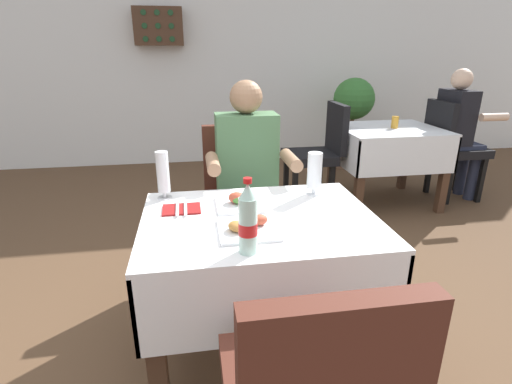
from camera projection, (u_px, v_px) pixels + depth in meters
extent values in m
plane|color=brown|center=(237.00, 378.00, 1.78)|extent=(11.00, 11.00, 0.00)
cube|color=white|center=(199.00, 41.00, 4.81)|extent=(11.00, 0.12, 3.05)
cube|color=white|center=(260.00, 219.00, 1.69)|extent=(1.01, 0.77, 0.02)
cube|color=white|center=(278.00, 305.00, 1.40)|extent=(1.01, 0.02, 0.32)
cube|color=white|center=(248.00, 220.00, 2.10)|extent=(1.01, 0.02, 0.32)
cube|color=white|center=(145.00, 263.00, 1.67)|extent=(0.02, 0.77, 0.32)
cube|color=white|center=(364.00, 245.00, 1.82)|extent=(0.02, 0.77, 0.32)
cube|color=#472D1E|center=(156.00, 353.00, 1.44)|extent=(0.07, 0.07, 0.72)
cube|color=#472D1E|center=(381.00, 327.00, 1.58)|extent=(0.07, 0.07, 0.72)
cube|color=#472D1E|center=(165.00, 264.00, 2.05)|extent=(0.07, 0.07, 0.72)
cube|color=#472D1E|center=(328.00, 250.00, 2.18)|extent=(0.07, 0.07, 0.72)
cube|color=#4C2319|center=(241.00, 209.00, 2.40)|extent=(0.44, 0.44, 0.08)
cube|color=#4C2319|center=(235.00, 158.00, 2.55)|extent=(0.42, 0.06, 0.44)
cube|color=black|center=(216.00, 263.00, 2.31)|extent=(0.04, 0.04, 0.45)
cube|color=black|center=(272.00, 258.00, 2.36)|extent=(0.04, 0.04, 0.45)
cube|color=black|center=(213.00, 238.00, 2.63)|extent=(0.04, 0.04, 0.45)
cube|color=black|center=(263.00, 234.00, 2.68)|extent=(0.04, 0.04, 0.45)
cylinder|color=#282D42|center=(240.00, 264.00, 2.30)|extent=(0.10, 0.10, 0.45)
cylinder|color=#282D42|center=(266.00, 262.00, 2.33)|extent=(0.10, 0.10, 0.45)
cube|color=#282D42|center=(249.00, 208.00, 2.37)|extent=(0.34, 0.36, 0.12)
cube|color=#4C754C|center=(247.00, 156.00, 2.33)|extent=(0.36, 0.20, 0.50)
sphere|color=#997051|center=(246.00, 97.00, 2.22)|extent=(0.19, 0.19, 0.19)
cylinder|color=#997051|center=(213.00, 164.00, 2.08)|extent=(0.07, 0.26, 0.07)
cylinder|color=#997051|center=(291.00, 160.00, 2.14)|extent=(0.07, 0.26, 0.07)
cube|color=white|center=(248.00, 230.00, 1.55)|extent=(0.24, 0.24, 0.01)
ellipsoid|color=#C14C33|center=(259.00, 220.00, 1.57)|extent=(0.08, 0.06, 0.04)
ellipsoid|color=#B77A38|center=(237.00, 226.00, 1.53)|extent=(0.09, 0.10, 0.04)
cube|color=white|center=(241.00, 204.00, 1.81)|extent=(0.23, 0.23, 0.01)
ellipsoid|color=#4C8E38|center=(239.00, 199.00, 1.80)|extent=(0.09, 0.09, 0.04)
ellipsoid|color=#4C8E38|center=(245.00, 197.00, 1.82)|extent=(0.07, 0.06, 0.04)
ellipsoid|color=#C14C33|center=(237.00, 198.00, 1.80)|extent=(0.10, 0.10, 0.05)
cylinder|color=white|center=(165.00, 198.00, 1.90)|extent=(0.07, 0.07, 0.01)
cylinder|color=white|center=(165.00, 194.00, 1.89)|extent=(0.02, 0.02, 0.03)
cylinder|color=white|center=(163.00, 172.00, 1.85)|extent=(0.06, 0.06, 0.20)
cylinder|color=black|center=(163.00, 177.00, 1.86)|extent=(0.06, 0.06, 0.15)
cylinder|color=white|center=(313.00, 194.00, 1.95)|extent=(0.07, 0.07, 0.01)
cylinder|color=white|center=(313.00, 190.00, 1.94)|extent=(0.02, 0.02, 0.03)
cylinder|color=white|center=(315.00, 170.00, 1.91)|extent=(0.07, 0.07, 0.18)
cylinder|color=#C68928|center=(314.00, 174.00, 1.91)|extent=(0.07, 0.07, 0.14)
cylinder|color=silver|center=(248.00, 226.00, 1.36)|extent=(0.07, 0.07, 0.21)
cylinder|color=red|center=(248.00, 228.00, 1.36)|extent=(0.07, 0.07, 0.05)
cone|color=silver|center=(248.00, 191.00, 1.31)|extent=(0.06, 0.06, 0.05)
cylinder|color=red|center=(248.00, 181.00, 1.30)|extent=(0.03, 0.03, 0.02)
cube|color=maroon|center=(182.00, 209.00, 1.76)|extent=(0.17, 0.13, 0.01)
cube|color=silver|center=(177.00, 208.00, 1.75)|extent=(0.02, 0.19, 0.01)
cube|color=silver|center=(186.00, 207.00, 1.76)|extent=(0.02, 0.19, 0.01)
cube|color=white|center=(389.00, 129.00, 3.62)|extent=(0.93, 0.81, 0.02)
cube|color=white|center=(409.00, 157.00, 3.31)|extent=(0.93, 0.02, 0.32)
cube|color=white|center=(369.00, 138.00, 4.05)|extent=(0.93, 0.02, 0.32)
cube|color=white|center=(341.00, 149.00, 3.61)|extent=(0.02, 0.81, 0.32)
cube|color=white|center=(431.00, 145.00, 3.75)|extent=(0.02, 0.81, 0.32)
cube|color=#472D1E|center=(360.00, 180.00, 3.37)|extent=(0.07, 0.07, 0.72)
cube|color=#472D1E|center=(444.00, 175.00, 3.49)|extent=(0.07, 0.07, 0.72)
cube|color=#472D1E|center=(332.00, 159.00, 4.01)|extent=(0.07, 0.07, 0.72)
cube|color=#472D1E|center=(405.00, 156.00, 4.13)|extent=(0.07, 0.07, 0.72)
cube|color=black|center=(309.00, 157.00, 3.59)|extent=(0.44, 0.44, 0.08)
cube|color=black|center=(337.00, 128.00, 3.54)|extent=(0.06, 0.42, 0.44)
cube|color=black|center=(286.00, 179.00, 3.81)|extent=(0.04, 0.04, 0.45)
cube|color=black|center=(295.00, 191.00, 3.49)|extent=(0.04, 0.04, 0.45)
cube|color=black|center=(319.00, 178.00, 3.86)|extent=(0.04, 0.04, 0.45)
cube|color=black|center=(331.00, 189.00, 3.55)|extent=(0.04, 0.04, 0.45)
cube|color=black|center=(459.00, 150.00, 3.82)|extent=(0.44, 0.44, 0.08)
cube|color=black|center=(440.00, 125.00, 3.69)|extent=(0.06, 0.42, 0.44)
cube|color=black|center=(481.00, 180.00, 3.78)|extent=(0.04, 0.04, 0.45)
cube|color=black|center=(458.00, 170.00, 4.09)|extent=(0.04, 0.04, 0.45)
cube|color=black|center=(449.00, 182.00, 3.73)|extent=(0.04, 0.04, 0.45)
cube|color=black|center=(429.00, 172.00, 4.04)|extent=(0.04, 0.04, 0.45)
cylinder|color=#282D42|center=(472.00, 178.00, 3.86)|extent=(0.10, 0.10, 0.45)
cylinder|color=#282D42|center=(462.00, 173.00, 4.01)|extent=(0.10, 0.10, 0.45)
cube|color=#282D42|center=(457.00, 148.00, 3.81)|extent=(0.36, 0.34, 0.12)
cube|color=black|center=(455.00, 117.00, 3.69)|extent=(0.20, 0.36, 0.50)
sphere|color=beige|center=(462.00, 79.00, 3.57)|extent=(0.19, 0.19, 0.19)
cylinder|color=beige|center=(494.00, 117.00, 3.52)|extent=(0.26, 0.07, 0.07)
cylinder|color=beige|center=(463.00, 110.00, 3.92)|extent=(0.26, 0.07, 0.07)
cylinder|color=#C68928|center=(395.00, 122.00, 3.58)|extent=(0.06, 0.06, 0.11)
cylinder|color=brown|center=(349.00, 155.00, 4.99)|extent=(0.37, 0.37, 0.29)
cylinder|color=brown|center=(351.00, 130.00, 4.87)|extent=(0.05, 0.05, 0.36)
sphere|color=#387533|center=(354.00, 99.00, 4.74)|extent=(0.50, 0.50, 0.50)
cube|color=#472D1E|center=(159.00, 26.00, 4.54)|extent=(0.56, 0.20, 0.42)
cylinder|color=#193D1E|center=(146.00, 39.00, 4.53)|extent=(0.06, 0.14, 0.06)
cylinder|color=#193D1E|center=(159.00, 39.00, 4.55)|extent=(0.06, 0.14, 0.06)
cylinder|color=#193D1E|center=(172.00, 39.00, 4.57)|extent=(0.06, 0.14, 0.06)
cylinder|color=#193D1E|center=(145.00, 26.00, 4.48)|extent=(0.06, 0.14, 0.06)
cylinder|color=#193D1E|center=(158.00, 26.00, 4.50)|extent=(0.06, 0.14, 0.06)
cylinder|color=#193D1E|center=(172.00, 26.00, 4.53)|extent=(0.06, 0.14, 0.06)
cylinder|color=#193D1E|center=(144.00, 13.00, 4.43)|extent=(0.06, 0.14, 0.06)
cylinder|color=#193D1E|center=(157.00, 13.00, 4.45)|extent=(0.06, 0.14, 0.06)
cylinder|color=#193D1E|center=(171.00, 13.00, 4.48)|extent=(0.06, 0.14, 0.06)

